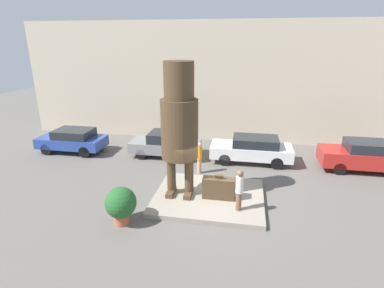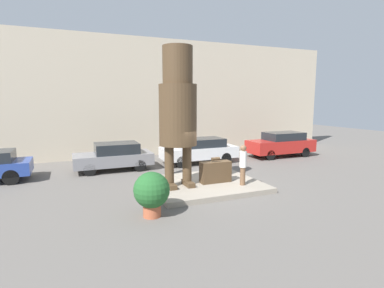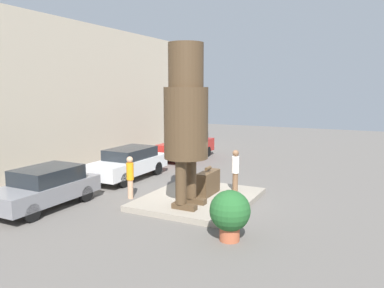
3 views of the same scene
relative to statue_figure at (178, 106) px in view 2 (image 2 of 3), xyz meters
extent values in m
plane|color=#605B56|center=(1.24, 0.09, -3.48)|extent=(60.00, 60.00, 0.00)
cube|color=gray|center=(1.24, 0.09, -3.37)|extent=(4.64, 3.91, 0.21)
cube|color=beige|center=(1.24, 8.63, 0.41)|extent=(28.00, 0.60, 7.78)
cube|color=#4C3823|center=(-0.39, -0.13, -3.18)|extent=(0.30, 0.86, 0.19)
cube|color=#4C3823|center=(0.39, -0.13, -3.18)|extent=(0.30, 0.86, 0.19)
cylinder|color=#4C3823|center=(-0.39, 0.00, -2.33)|extent=(0.38, 0.38, 1.51)
cylinder|color=#4C3823|center=(0.39, 0.00, -2.33)|extent=(0.38, 0.38, 1.51)
cylinder|color=#4C3823|center=(0.00, 0.00, -0.35)|extent=(1.51, 1.51, 2.43)
cylinder|color=#4C3823|center=(0.00, 0.00, 1.59)|extent=(1.19, 1.19, 1.46)
cube|color=#4C3823|center=(1.67, -0.09, -2.82)|extent=(1.35, 0.45, 0.91)
cylinder|color=#4C3823|center=(1.67, -0.09, -2.24)|extent=(0.37, 0.14, 0.14)
cylinder|color=brown|center=(2.53, -0.89, -2.89)|extent=(0.22, 0.22, 0.76)
cylinder|color=white|center=(2.53, -0.89, -2.18)|extent=(0.29, 0.29, 0.67)
sphere|color=brown|center=(2.53, -0.89, -1.72)|extent=(0.25, 0.25, 0.25)
cylinder|color=black|center=(-6.55, 3.63, -3.13)|extent=(0.69, 0.18, 0.69)
cylinder|color=black|center=(-6.55, 5.23, -3.13)|extent=(0.69, 0.18, 0.69)
cube|color=gray|center=(-1.96, 4.79, -2.87)|extent=(4.05, 1.81, 0.61)
cube|color=#1E2328|center=(-1.76, 4.79, -2.29)|extent=(2.23, 1.63, 0.54)
cylinder|color=black|center=(-3.21, 3.98, -3.17)|extent=(0.61, 0.18, 0.61)
cylinder|color=black|center=(-3.21, 5.61, -3.17)|extent=(0.61, 0.18, 0.61)
cylinder|color=black|center=(-0.71, 3.98, -3.17)|extent=(0.61, 0.18, 0.61)
cylinder|color=black|center=(-0.71, 5.61, -3.17)|extent=(0.61, 0.18, 0.61)
cube|color=silver|center=(3.01, 4.72, -2.82)|extent=(4.46, 1.74, 0.66)
cube|color=#1E2328|center=(3.23, 4.72, -2.24)|extent=(2.45, 1.57, 0.49)
cylinder|color=black|center=(1.62, 3.93, -3.15)|extent=(0.66, 0.18, 0.66)
cylinder|color=black|center=(1.62, 5.50, -3.15)|extent=(0.66, 0.18, 0.66)
cylinder|color=black|center=(4.39, 3.93, -3.15)|extent=(0.66, 0.18, 0.66)
cylinder|color=black|center=(4.39, 5.50, -3.15)|extent=(0.66, 0.18, 0.66)
cube|color=#B2231E|center=(8.88, 4.60, -2.76)|extent=(4.50, 1.74, 0.79)
cube|color=#1E2328|center=(9.11, 4.60, -2.12)|extent=(2.47, 1.57, 0.50)
cylinder|color=black|center=(7.49, 3.81, -3.16)|extent=(0.63, 0.18, 0.63)
cylinder|color=black|center=(7.49, 5.38, -3.16)|extent=(0.63, 0.18, 0.63)
cylinder|color=black|center=(10.28, 3.81, -3.16)|extent=(0.63, 0.18, 0.63)
cylinder|color=black|center=(10.28, 5.38, -3.16)|extent=(0.63, 0.18, 0.63)
cylinder|color=#AD5638|center=(-1.73, -2.30, -3.29)|extent=(0.58, 0.58, 0.38)
sphere|color=#235B28|center=(-1.73, -2.30, -2.60)|extent=(1.17, 1.17, 1.17)
cylinder|color=tan|center=(0.41, 2.69, -3.10)|extent=(0.22, 0.22, 0.76)
cylinder|color=orange|center=(0.41, 2.69, -2.39)|extent=(0.29, 0.29, 0.67)
sphere|color=tan|center=(0.41, 2.69, -1.92)|extent=(0.25, 0.25, 0.25)
camera|label=1|loc=(2.59, -11.34, 3.02)|focal=28.00mm
camera|label=2|loc=(-4.06, -11.30, 0.23)|focal=28.00mm
camera|label=3|loc=(-11.28, -5.90, 0.79)|focal=35.00mm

